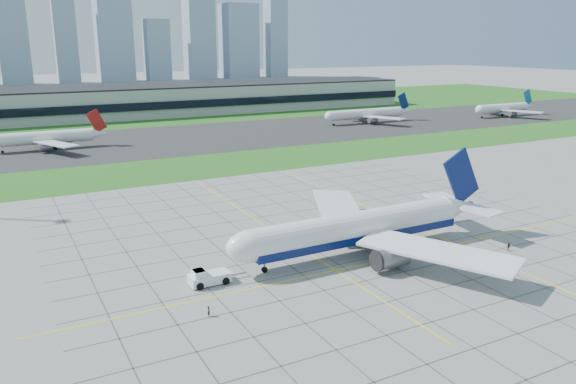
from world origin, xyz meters
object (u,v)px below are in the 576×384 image
(crew_near, at_px, (209,311))
(crew_far, at_px, (509,247))
(airliner, at_px, (359,228))
(distant_jet_3, at_px, (503,108))
(distant_jet_1, at_px, (47,137))
(pushback_tug, at_px, (208,277))
(distant_jet_2, at_px, (367,114))

(crew_near, height_order, crew_far, crew_near)
(airliner, xyz_separation_m, crew_near, (-33.67, -10.87, -4.08))
(crew_far, bearing_deg, airliner, -153.22)
(airliner, height_order, distant_jet_3, airliner)
(distant_jet_1, bearing_deg, distant_jet_3, -2.60)
(pushback_tug, distance_m, distant_jet_2, 198.46)
(airliner, relative_size, distant_jet_3, 1.35)
(crew_near, xyz_separation_m, distant_jet_3, (218.96, 141.79, 3.68))
(pushback_tug, relative_size, crew_far, 6.18)
(pushback_tug, distance_m, distant_jet_3, 252.05)
(crew_far, bearing_deg, pushback_tug, -139.70)
(distant_jet_2, distance_m, distant_jet_3, 80.77)
(crew_near, distance_m, distant_jet_1, 152.22)
(pushback_tug, relative_size, crew_near, 6.05)
(crew_far, distance_m, distant_jet_3, 214.65)
(pushback_tug, distance_m, crew_far, 56.98)
(pushback_tug, distance_m, distant_jet_1, 141.76)
(pushback_tug, xyz_separation_m, crew_near, (-3.72, -10.68, -0.40))
(distant_jet_3, bearing_deg, distant_jet_2, 170.22)
(crew_near, distance_m, distant_jet_3, 260.89)
(crew_near, height_order, distant_jet_3, distant_jet_3)
(distant_jet_1, relative_size, distant_jet_3, 1.00)
(airliner, distance_m, distant_jet_3, 226.88)
(airliner, height_order, distant_jet_2, airliner)
(pushback_tug, xyz_separation_m, distant_jet_3, (215.24, 131.11, 3.28))
(crew_far, distance_m, distant_jet_1, 167.31)
(distant_jet_1, bearing_deg, crew_near, -87.49)
(pushback_tug, bearing_deg, crew_near, -109.76)
(airliner, distance_m, distant_jet_1, 146.80)
(crew_near, bearing_deg, pushback_tug, -8.28)
(crew_near, xyz_separation_m, crew_far, (59.34, -1.68, -0.02))
(distant_jet_2, bearing_deg, distant_jet_3, -9.78)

